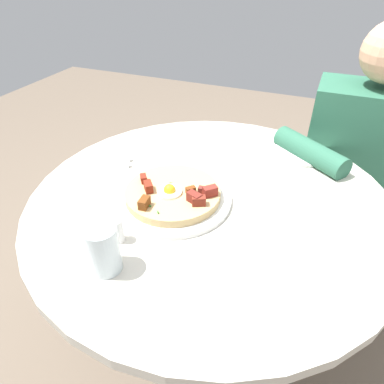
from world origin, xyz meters
name	(u,v)px	position (x,y,z in m)	size (l,w,h in m)	color
ground_plane	(205,344)	(0.00, 0.00, 0.00)	(6.00, 6.00, 0.00)	#6B5B4C
dining_table	(209,242)	(0.00, 0.00, 0.57)	(0.99, 0.99, 0.75)	beige
person_seated	(346,194)	(0.39, 0.52, 0.51)	(0.48, 0.47, 1.14)	#2D2D33
pizza_plate	(173,198)	(-0.09, -0.06, 0.75)	(0.31, 0.31, 0.01)	white
breakfast_pizza	(173,193)	(-0.08, -0.06, 0.77)	(0.25, 0.25, 0.05)	tan
bread_plate	(298,153)	(0.19, 0.32, 0.75)	(0.17, 0.17, 0.01)	white
napkin	(102,164)	(-0.37, 0.03, 0.75)	(0.17, 0.14, 0.00)	white
fork	(101,166)	(-0.36, 0.01, 0.75)	(0.18, 0.01, 0.01)	silver
knife	(103,160)	(-0.38, 0.04, 0.75)	(0.18, 0.01, 0.01)	silver
water_glass	(103,249)	(-0.12, -0.33, 0.80)	(0.07, 0.07, 0.11)	silver
salt_shaker	(118,230)	(-0.14, -0.24, 0.78)	(0.03, 0.03, 0.06)	white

